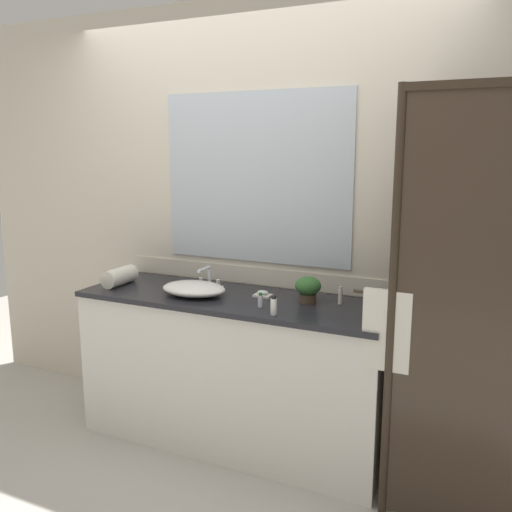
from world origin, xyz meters
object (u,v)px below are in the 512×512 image
object	(u,v)px
amenity_bottle_shampoo	(340,296)
potted_plant	(308,288)
amenity_bottle_body_wash	(274,306)
amenity_bottle_lotion	(260,300)
rolled_towel_near_edge	(119,276)
faucet	(209,281)
soap_dish	(263,294)
sink_basin	(194,289)

from	to	relation	value
amenity_bottle_shampoo	potted_plant	bearing A→B (deg)	-164.28
amenity_bottle_body_wash	potted_plant	bearing A→B (deg)	74.17
amenity_bottle_lotion	rolled_towel_near_edge	distance (m)	0.99
faucet	rolled_towel_near_edge	bearing A→B (deg)	-163.44
soap_dish	amenity_bottle_lotion	distance (m)	0.21
amenity_bottle_shampoo	rolled_towel_near_edge	distance (m)	1.37
soap_dish	amenity_bottle_shampoo	distance (m)	0.45
soap_dish	amenity_bottle_lotion	world-z (taller)	amenity_bottle_lotion
potted_plant	amenity_bottle_body_wash	bearing A→B (deg)	-105.83
potted_plant	amenity_bottle_shampoo	world-z (taller)	potted_plant
amenity_bottle_shampoo	rolled_towel_near_edge	xyz separation A→B (m)	(-1.36, -0.17, 0.01)
faucet	amenity_bottle_body_wash	world-z (taller)	faucet
sink_basin	potted_plant	size ratio (longest dim) A/B	2.65
faucet	amenity_bottle_lotion	xyz separation A→B (m)	(0.45, -0.23, -0.01)
sink_basin	faucet	bearing A→B (deg)	90.00
faucet	potted_plant	xyz separation A→B (m)	(0.65, -0.04, 0.04)
amenity_bottle_body_wash	rolled_towel_near_edge	distance (m)	1.12
amenity_bottle_shampoo	amenity_bottle_lotion	bearing A→B (deg)	-147.44
faucet	amenity_bottle_shampoo	distance (m)	0.82
faucet	amenity_bottle_shampoo	xyz separation A→B (m)	(0.82, 0.01, -0.00)
amenity_bottle_body_wash	amenity_bottle_lotion	distance (m)	0.15
amenity_bottle_body_wash	rolled_towel_near_edge	xyz separation A→B (m)	(-1.11, 0.17, 0.01)
potted_plant	soap_dish	size ratio (longest dim) A/B	1.46
faucet	potted_plant	bearing A→B (deg)	-3.50
soap_dish	amenity_bottle_lotion	bearing A→B (deg)	-69.02
amenity_bottle_lotion	sink_basin	bearing A→B (deg)	172.60
sink_basin	amenity_bottle_body_wash	xyz separation A→B (m)	(0.57, -0.16, 0.01)
faucet	potted_plant	size ratio (longest dim) A/B	1.17
sink_basin	amenity_bottle_lotion	world-z (taller)	amenity_bottle_lotion
sink_basin	amenity_bottle_lotion	xyz separation A→B (m)	(0.45, -0.06, -0.00)
soap_dish	amenity_bottle_body_wash	size ratio (longest dim) A/B	1.02
sink_basin	amenity_bottle_shampoo	world-z (taller)	amenity_bottle_shampoo
sink_basin	amenity_bottle_shampoo	distance (m)	0.84
amenity_bottle_lotion	rolled_towel_near_edge	world-z (taller)	rolled_towel_near_edge
potted_plant	amenity_bottle_body_wash	world-z (taller)	potted_plant
soap_dish	amenity_bottle_body_wash	xyz separation A→B (m)	(0.19, -0.29, 0.03)
soap_dish	amenity_bottle_lotion	size ratio (longest dim) A/B	1.29
faucet	sink_basin	bearing A→B (deg)	-90.00
amenity_bottle_shampoo	faucet	bearing A→B (deg)	-179.45
amenity_bottle_lotion	rolled_towel_near_edge	xyz separation A→B (m)	(-0.99, 0.07, 0.02)
amenity_bottle_body_wash	soap_dish	bearing A→B (deg)	123.42
potted_plant	amenity_bottle_shampoo	size ratio (longest dim) A/B	1.50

